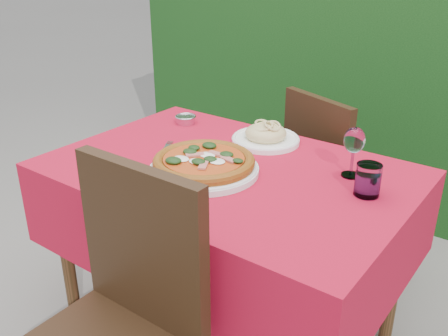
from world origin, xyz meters
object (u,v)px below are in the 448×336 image
Objects in this scene: chair_near at (119,317)px; water_glass at (368,182)px; pasta_plate at (266,136)px; steel_ramekin at (186,120)px; fork at (163,152)px; chair_far at (329,174)px; pizza_plate at (204,164)px; wine_glass at (354,142)px.

chair_near is 9.18× the size of water_glass.
pasta_plate is 3.19× the size of steel_ramekin.
chair_near reaches higher than steel_ramekin.
water_glass is at bearing -18.06° from fork.
pasta_plate is at bearing 93.24° from chair_far.
pasta_plate is at bearing 87.38° from pizza_plate.
wine_glass is 0.82m from steel_ramekin.
wine_glass is (0.29, 0.80, 0.32)m from chair_near.
pasta_plate is (-0.11, 0.90, 0.23)m from chair_near.
chair_near is 2.13× the size of pizza_plate.
steel_ramekin reaches higher than fork.
fork is (-0.24, 0.05, -0.03)m from pizza_plate.
chair_far is 5.03× the size of wine_glass.
chair_near is 1.27m from chair_far.
chair_near reaches higher than chair_far.
chair_near is at bearing -85.53° from fork.
chair_far is 0.48m from pasta_plate.
pizza_plate is at bearing -161.52° from water_glass.
water_glass is at bearing -11.56° from steel_ramekin.
pizza_plate is (-0.14, -0.74, 0.28)m from chair_far.
fork is at bearing 168.88° from pizza_plate.
pizza_plate is 5.33× the size of steel_ramekin.
wine_glass reaches higher than pasta_plate.
pizza_plate is 0.24m from fork.
water_glass is 1.24× the size of steel_ramekin.
pizza_plate is 2.20× the size of fork.
chair_far is at bearing 36.24° from steel_ramekin.
wine_glass is at bearing -5.72° from steel_ramekin.
fork is at bearing -63.86° from steel_ramekin.
chair_far reaches higher than pizza_plate.
fork is at bearing -160.67° from wine_glass.
chair_near reaches higher than pizza_plate.
pizza_plate reaches higher than fork.
wine_glass reaches higher than chair_far.
steel_ramekin is (-0.90, 0.18, -0.03)m from water_glass.
pasta_plate is (0.02, 0.37, -0.01)m from pizza_plate.
fork is (-0.65, -0.23, -0.12)m from wine_glass.
water_glass is (0.39, 0.70, 0.25)m from chair_near.
wine_glass is at bearing 33.48° from pizza_plate.
chair_far is 0.65m from wine_glass.
steel_ramekin is (-0.41, -0.01, -0.01)m from pasta_plate.
chair_near is 5.46× the size of wine_glass.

